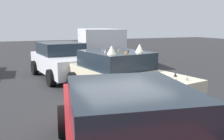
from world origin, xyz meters
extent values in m
plane|color=#2D2D30|center=(0.00, 0.00, 0.00)|extent=(60.00, 60.00, 0.00)
cube|color=beige|center=(0.00, 0.00, 0.59)|extent=(4.82, 2.56, 0.61)
cube|color=#1E2833|center=(0.32, 0.06, 1.15)|extent=(2.26, 1.97, 0.50)
cylinder|color=black|center=(-1.23, -1.15, 0.34)|extent=(0.71, 0.34, 0.68)
cylinder|color=black|center=(-1.56, 0.65, 0.34)|extent=(0.71, 0.34, 0.68)
cylinder|color=black|center=(1.56, -0.65, 0.34)|extent=(0.71, 0.34, 0.68)
cylinder|color=black|center=(1.23, 1.15, 0.34)|extent=(0.71, 0.34, 0.68)
ellipsoid|color=black|center=(1.08, -0.71, 0.55)|extent=(0.11, 0.04, 0.13)
ellipsoid|color=black|center=(-1.41, -1.16, 0.54)|extent=(0.17, 0.05, 0.11)
ellipsoid|color=black|center=(-0.24, 0.87, 0.42)|extent=(0.18, 0.05, 0.11)
ellipsoid|color=black|center=(-1.31, 0.67, 0.66)|extent=(0.12, 0.04, 0.15)
ellipsoid|color=black|center=(-0.98, 0.73, 0.42)|extent=(0.14, 0.04, 0.14)
ellipsoid|color=black|center=(-0.95, 0.74, 0.68)|extent=(0.12, 0.04, 0.13)
ellipsoid|color=black|center=(-1.05, -1.10, 0.61)|extent=(0.20, 0.05, 0.10)
ellipsoid|color=black|center=(1.56, -0.63, 0.67)|extent=(0.11, 0.04, 0.12)
ellipsoid|color=black|center=(0.64, 1.02, 0.53)|extent=(0.14, 0.04, 0.12)
ellipsoid|color=black|center=(0.06, 0.92, 0.64)|extent=(0.11, 0.04, 0.13)
ellipsoid|color=black|center=(-1.34, 0.67, 0.68)|extent=(0.11, 0.04, 0.12)
ellipsoid|color=black|center=(-1.87, 0.57, 0.48)|extent=(0.15, 0.05, 0.09)
cylinder|color=tan|center=(-2.17, 0.24, 0.96)|extent=(0.10, 0.10, 0.11)
cone|color=#A87A38|center=(-1.66, -0.49, 0.94)|extent=(0.11, 0.11, 0.08)
sphere|color=tan|center=(-1.66, -0.26, 0.94)|extent=(0.07, 0.07, 0.07)
cone|color=black|center=(-1.45, -0.83, 0.95)|extent=(0.09, 0.09, 0.11)
cone|color=gray|center=(-1.74, 0.27, 0.96)|extent=(0.06, 0.06, 0.12)
sphere|color=silver|center=(-1.87, -0.81, 0.95)|extent=(0.09, 0.09, 0.09)
cylinder|color=gray|center=(-1.22, -0.35, 0.96)|extent=(0.12, 0.12, 0.11)
cone|color=#A87A38|center=(-1.77, -0.08, 0.94)|extent=(0.13, 0.13, 0.08)
sphere|color=silver|center=(-1.86, -0.51, 0.94)|extent=(0.07, 0.07, 0.07)
cylinder|color=#51381E|center=(-1.39, 0.14, 0.94)|extent=(0.09, 0.09, 0.09)
cylinder|color=gray|center=(0.63, 0.35, 1.43)|extent=(0.06, 0.06, 0.06)
cylinder|color=orange|center=(-0.39, 0.04, 1.43)|extent=(0.09, 0.09, 0.05)
cylinder|color=#A87A38|center=(0.26, -0.04, 1.43)|extent=(0.10, 0.10, 0.06)
cylinder|color=tan|center=(-0.02, -0.52, 1.45)|extent=(0.06, 0.06, 0.09)
cone|color=gray|center=(0.10, 0.47, 1.46)|extent=(0.10, 0.10, 0.11)
cone|color=black|center=(0.09, -0.26, 1.44)|extent=(0.08, 0.08, 0.07)
cone|color=beige|center=(-0.13, -0.52, 1.52)|extent=(0.25, 0.25, 0.24)
cone|color=beige|center=(-0.31, 0.44, 1.52)|extent=(0.25, 0.25, 0.24)
cube|color=silver|center=(6.34, -1.52, 1.15)|extent=(5.12, 2.74, 1.69)
cube|color=#1E2833|center=(4.67, -1.22, 1.49)|extent=(0.41, 1.67, 0.61)
cylinder|color=black|center=(4.74, -2.23, 0.36)|extent=(0.75, 0.36, 0.72)
cylinder|color=black|center=(5.08, -0.30, 0.36)|extent=(0.75, 0.36, 0.72)
cylinder|color=black|center=(7.60, -2.74, 0.36)|extent=(0.75, 0.36, 0.72)
cylinder|color=black|center=(7.95, -0.81, 0.36)|extent=(0.75, 0.36, 0.72)
cube|color=red|center=(-3.20, 1.46, 0.58)|extent=(4.22, 2.37, 0.62)
cube|color=#1E2833|center=(-3.57, 1.53, 1.14)|extent=(2.03, 1.84, 0.49)
cylinder|color=black|center=(-1.83, 2.09, 0.32)|extent=(0.67, 0.33, 0.64)
cylinder|color=black|center=(-2.14, 0.39, 0.32)|extent=(0.67, 0.33, 0.64)
cube|color=white|center=(3.66, 1.01, 0.62)|extent=(4.15, 2.30, 0.70)
cube|color=#1E2833|center=(3.94, 1.05, 1.21)|extent=(2.07, 1.86, 0.50)
cylinder|color=black|center=(2.58, -0.05, 0.31)|extent=(0.65, 0.31, 0.63)
cylinder|color=black|center=(2.32, 1.72, 0.31)|extent=(0.65, 0.31, 0.63)
cylinder|color=black|center=(5.00, 0.30, 0.31)|extent=(0.65, 0.31, 0.63)
cylinder|color=black|center=(4.74, 2.08, 0.31)|extent=(0.65, 0.31, 0.63)
camera|label=1|loc=(-6.23, 2.90, 2.17)|focal=37.99mm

